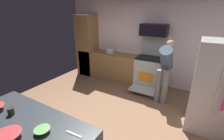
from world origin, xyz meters
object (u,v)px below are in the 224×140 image
microwave (154,30)px  mug_coffee (11,111)px  stock_pot (110,51)px  oven_range (149,71)px  mixing_bowl_large (42,130)px  person_cook (165,67)px  mixing_bowl_prep (8,136)px  refrigerator (218,89)px

microwave → mug_coffee: bearing=-103.8°
microwave → stock_pot: microwave is taller
oven_range → mixing_bowl_large: oven_range is taller
person_cook → stock_pot: 2.00m
mixing_bowl_large → mug_coffee: mug_coffee is taller
oven_range → mug_coffee: bearing=-104.1°
mixing_bowl_large → mixing_bowl_prep: 0.34m
mixing_bowl_large → mixing_bowl_prep: mixing_bowl_prep is taller
microwave → stock_pot: size_ratio=2.65×
person_cook → mixing_bowl_large: person_cook is taller
oven_range → stock_pot: bearing=179.4°
stock_pot → oven_range: bearing=-0.6°
refrigerator → mug_coffee: 3.38m
refrigerator → person_cook: refrigerator is taller
mixing_bowl_large → mixing_bowl_prep: bearing=-134.0°
oven_range → mixing_bowl_prep: 3.74m
mug_coffee → stock_pot: size_ratio=0.35×
mug_coffee → stock_pot: stock_pot is taller
mixing_bowl_large → stock_pot: stock_pot is taller
person_cook → mug_coffee: (-1.40, -2.89, 0.03)m
oven_range → stock_pot: (-1.38, 0.01, 0.47)m
mixing_bowl_large → mug_coffee: (-0.64, 0.00, 0.03)m
mixing_bowl_large → mixing_bowl_prep: size_ratio=0.63×
refrigerator → stock_pot: size_ratio=6.27×
mixing_bowl_large → stock_pot: (-1.16, 3.46, 0.06)m
refrigerator → mixing_bowl_large: (-1.82, -2.31, 0.05)m
oven_range → mixing_bowl_large: bearing=-93.7°
refrigerator → person_cook: bearing=151.6°
refrigerator → mixing_bowl_large: refrigerator is taller
mixing_bowl_prep → mug_coffee: 0.48m
mixing_bowl_prep → mug_coffee: mug_coffee is taller
microwave → mixing_bowl_large: size_ratio=4.12×
person_cook → mixing_bowl_prep: 3.29m
person_cook → stock_pot: bearing=163.5°
microwave → mug_coffee: 3.72m
mug_coffee → mixing_bowl_prep: bearing=-31.5°
refrigerator → mixing_bowl_prep: 3.28m
refrigerator → oven_range: bearing=144.7°
microwave → mixing_bowl_prep: bearing=-97.0°
microwave → mixing_bowl_large: (-0.22, -3.54, -0.80)m
person_cook → mixing_bowl_prep: person_cook is taller
stock_pot → mixing_bowl_prep: bearing=-76.0°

